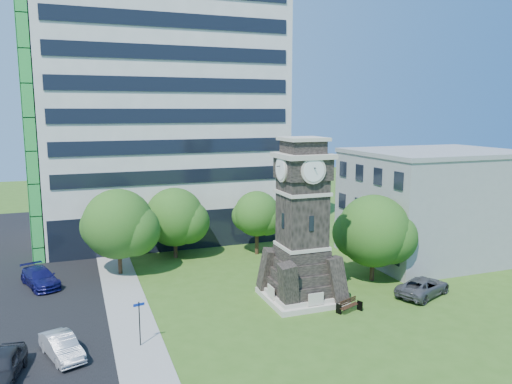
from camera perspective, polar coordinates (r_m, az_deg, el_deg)
name	(u,v)px	position (r m, az deg, el deg)	size (l,w,h in m)	color
ground	(274,315)	(35.92, 2.10, -13.84)	(160.00, 160.00, 0.00)	#355B1A
sidewalk	(127,307)	(38.34, -14.49, -12.56)	(3.00, 70.00, 0.06)	gray
clock_tower	(302,231)	(37.15, 5.27, -4.50)	(5.40, 5.40, 12.22)	#BFB6A6
office_tall	(160,110)	(57.15, -10.91, 9.24)	(26.20, 15.11, 28.60)	silver
office_low	(434,204)	(51.25, 19.66, -1.26)	(15.20, 12.20, 10.40)	gray
car_street_south	(2,366)	(30.96, -27.03, -17.32)	(1.79, 4.46, 1.52)	black
car_street_mid	(62,346)	(32.10, -21.32, -16.12)	(1.43, 4.09, 1.35)	#9D9EA4
car_street_north	(40,278)	(44.58, -23.44, -8.97)	(2.05, 5.05, 1.46)	#11114C
car_east_lot	(423,287)	(41.14, 18.55, -10.23)	(2.35, 5.09, 1.41)	#4B4B50
park_bench	(349,305)	(36.78, 10.57, -12.59)	(1.82, 0.48, 0.94)	black
street_sign	(139,319)	(31.66, -13.18, -13.91)	(0.68, 0.07, 2.82)	black
tree_nw	(119,226)	(44.56, -15.35, -3.75)	(6.66, 6.05, 7.52)	#332114
tree_nc	(175,219)	(48.55, -9.19, -3.02)	(6.20, 5.64, 6.84)	#332114
tree_ne	(257,215)	(49.10, 0.16, -2.68)	(4.93, 4.48, 6.34)	#332114
tree_east	(374,233)	(42.63, 13.38, -4.56)	(6.63, 6.03, 7.28)	#332114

